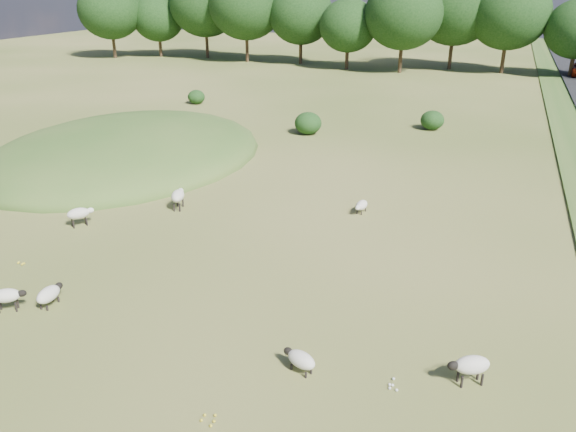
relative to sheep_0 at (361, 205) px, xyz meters
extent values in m
plane|color=#3D541A|center=(-4.29, 12.17, -0.39)|extent=(160.00, 160.00, 0.00)
ellipsoid|color=#33561E|center=(-16.29, 4.17, -0.39)|extent=(16.00, 20.00, 4.00)
cylinder|color=black|center=(-47.25, 44.74, 1.50)|extent=(0.44, 0.44, 3.77)
ellipsoid|color=black|center=(-47.25, 44.74, 6.11)|extent=(8.81, 8.81, 7.93)
cylinder|color=black|center=(-41.91, 48.40, 1.17)|extent=(0.44, 0.44, 3.12)
ellipsoid|color=black|center=(-41.91, 48.40, 4.99)|extent=(7.28, 7.28, 6.55)
cylinder|color=black|center=(-34.83, 49.52, 1.72)|extent=(0.44, 0.44, 4.21)
ellipsoid|color=black|center=(-34.83, 49.52, 6.87)|extent=(9.83, 9.83, 8.84)
cylinder|color=black|center=(-27.72, 47.72, 1.70)|extent=(0.44, 0.44, 4.18)
ellipsoid|color=black|center=(-27.72, 47.72, 6.81)|extent=(9.75, 9.75, 8.78)
cylinder|color=black|center=(-20.22, 48.42, 1.42)|extent=(0.44, 0.44, 3.61)
ellipsoid|color=black|center=(-20.22, 48.42, 5.82)|extent=(8.41, 8.41, 7.57)
cylinder|color=black|center=(-13.10, 45.60, 1.12)|extent=(0.44, 0.44, 3.02)
ellipsoid|color=black|center=(-13.10, 45.60, 4.81)|extent=(7.04, 7.04, 6.34)
cylinder|color=black|center=(-6.37, 45.16, 1.56)|extent=(0.44, 0.44, 3.90)
ellipsoid|color=black|center=(-6.37, 45.16, 6.32)|extent=(9.09, 9.09, 8.18)
cylinder|color=black|center=(-1.04, 50.07, 1.72)|extent=(0.44, 0.44, 4.22)
ellipsoid|color=black|center=(-1.04, 50.07, 6.88)|extent=(9.85, 9.85, 8.86)
cylinder|color=black|center=(5.16, 49.12, 1.59)|extent=(0.44, 0.44, 3.94)
ellipsoid|color=black|center=(5.16, 49.12, 6.41)|extent=(9.20, 9.20, 8.28)
cylinder|color=black|center=(12.58, 48.18, 1.16)|extent=(0.44, 0.44, 3.09)
ellipsoid|color=black|center=(-7.21, 13.30, 0.41)|extent=(1.94, 1.94, 1.59)
ellipsoid|color=black|center=(0.99, 17.82, 0.32)|extent=(1.73, 1.73, 1.41)
ellipsoid|color=black|center=(-20.10, 19.99, 0.24)|extent=(1.52, 1.52, 1.24)
ellipsoid|color=beige|center=(0.01, 0.03, 0.00)|extent=(0.59, 0.94, 0.45)
ellipsoid|color=silver|center=(-0.07, -0.44, 0.03)|extent=(0.25, 0.31, 0.22)
cylinder|color=black|center=(0.07, -0.24, -0.30)|extent=(0.06, 0.06, 0.16)
cylinder|color=black|center=(-0.14, -0.20, -0.30)|extent=(0.06, 0.06, 0.16)
cylinder|color=black|center=(0.15, 0.27, -0.30)|extent=(0.06, 0.06, 0.16)
cylinder|color=black|center=(-0.06, 0.30, -0.30)|extent=(0.06, 0.06, 0.16)
ellipsoid|color=beige|center=(-9.01, -12.61, 0.19)|extent=(1.05, 0.91, 0.48)
ellipsoid|color=black|center=(-8.58, -12.35, 0.22)|extent=(0.38, 0.35, 0.24)
cylinder|color=black|center=(-8.84, -12.37, -0.22)|extent=(0.07, 0.07, 0.34)
cylinder|color=black|center=(-8.72, -12.57, -0.22)|extent=(0.07, 0.07, 0.34)
cylinder|color=black|center=(-9.30, -12.66, -0.22)|extent=(0.07, 0.07, 0.34)
ellipsoid|color=beige|center=(-11.53, -6.02, 0.23)|extent=(1.02, 1.10, 0.51)
ellipsoid|color=silver|center=(-11.20, -5.60, 0.26)|extent=(0.39, 0.40, 0.25)
cylinder|color=black|center=(-11.45, -5.72, -0.21)|extent=(0.07, 0.07, 0.36)
cylinder|color=black|center=(-11.25, -5.87, -0.21)|extent=(0.07, 0.07, 0.36)
cylinder|color=black|center=(-11.80, -6.17, -0.21)|extent=(0.07, 0.07, 0.36)
cylinder|color=black|center=(-11.61, -6.33, -0.21)|extent=(0.07, 0.07, 0.36)
ellipsoid|color=beige|center=(1.26, -12.16, 0.02)|extent=(1.04, 0.80, 0.47)
ellipsoid|color=black|center=(0.80, -11.97, 0.06)|extent=(0.36, 0.32, 0.24)
cylinder|color=black|center=(0.97, -12.16, -0.30)|extent=(0.07, 0.07, 0.17)
cylinder|color=black|center=(1.06, -11.95, -0.30)|extent=(0.07, 0.07, 0.17)
cylinder|color=black|center=(1.47, -12.36, -0.30)|extent=(0.07, 0.07, 0.17)
cylinder|color=black|center=(1.56, -12.15, -0.30)|extent=(0.07, 0.07, 0.17)
ellipsoid|color=beige|center=(-8.42, -2.64, 0.29)|extent=(0.87, 1.21, 0.56)
ellipsoid|color=silver|center=(-8.59, -2.07, 0.33)|extent=(0.36, 0.42, 0.28)
cylinder|color=black|center=(-8.65, -2.37, -0.19)|extent=(0.08, 0.08, 0.40)
cylinder|color=black|center=(-8.39, -2.29, -0.19)|extent=(0.08, 0.08, 0.40)
cylinder|color=black|center=(-8.46, -2.98, -0.19)|extent=(0.08, 0.08, 0.40)
cylinder|color=black|center=(-8.20, -2.90, -0.19)|extent=(0.08, 0.08, 0.40)
ellipsoid|color=beige|center=(-7.94, -11.88, 0.05)|extent=(0.57, 1.01, 0.51)
ellipsoid|color=black|center=(-7.97, -11.35, 0.09)|extent=(0.26, 0.33, 0.25)
cylinder|color=black|center=(-8.08, -11.60, -0.29)|extent=(0.07, 0.07, 0.18)
cylinder|color=black|center=(-7.83, -11.59, -0.29)|extent=(0.07, 0.07, 0.18)
cylinder|color=black|center=(-8.05, -12.17, -0.29)|extent=(0.07, 0.07, 0.18)
cylinder|color=black|center=(-7.80, -12.16, -0.29)|extent=(0.07, 0.07, 0.18)
ellipsoid|color=beige|center=(5.76, -10.99, 0.24)|extent=(1.13, 0.95, 0.51)
ellipsoid|color=black|center=(5.29, -11.26, 0.27)|extent=(0.40, 0.37, 0.26)
cylinder|color=black|center=(5.57, -11.24, -0.20)|extent=(0.07, 0.07, 0.37)
cylinder|color=black|center=(5.45, -11.03, -0.20)|extent=(0.07, 0.07, 0.37)
cylinder|color=black|center=(6.08, -10.96, -0.20)|extent=(0.07, 0.07, 0.37)
cylinder|color=black|center=(5.96, -10.74, -0.20)|extent=(0.07, 0.07, 0.37)
camera|label=1|loc=(5.49, -24.42, 9.86)|focal=35.00mm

